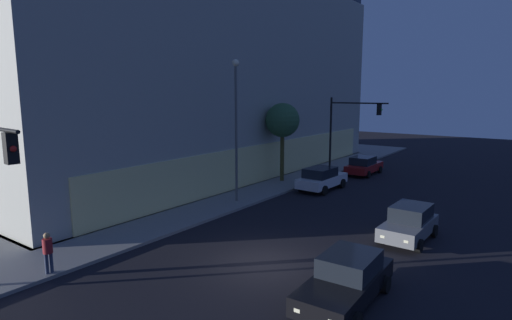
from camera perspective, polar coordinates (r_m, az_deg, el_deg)
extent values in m
plane|color=black|center=(17.70, 1.09, -14.09)|extent=(120.00, 120.00, 0.00)
cube|color=#4C4C51|center=(40.01, -10.48, -0.92)|extent=(37.87, 20.86, 0.15)
cube|color=#F7EB98|center=(33.31, 1.48, -0.12)|extent=(33.72, 0.60, 2.91)
cube|color=#A3A49A|center=(39.43, -10.83, 11.04)|extent=(37.47, 20.46, 16.46)
cube|color=black|center=(13.65, -30.69, 1.40)|extent=(0.34, 0.34, 0.90)
sphere|color=red|center=(13.48, -30.44, 1.34)|extent=(0.18, 0.18, 0.18)
cylinder|color=black|center=(36.79, 10.22, 3.44)|extent=(0.18, 0.18, 6.49)
cylinder|color=black|center=(35.71, 13.99, 7.61)|extent=(0.29, 4.91, 0.12)
cube|color=black|center=(35.18, 16.60, 6.67)|extent=(0.33, 0.33, 0.90)
sphere|color=green|center=(35.13, 16.88, 6.65)|extent=(0.18, 0.18, 0.18)
cylinder|color=#5B5B5B|center=(26.03, -2.75, 3.48)|extent=(0.16, 0.16, 8.52)
sphere|color=#F9EFC6|center=(25.96, -2.82, 13.21)|extent=(0.44, 0.44, 0.44)
cylinder|color=#47421E|center=(32.55, 3.62, 0.37)|extent=(0.31, 0.31, 3.72)
sphere|color=#315B35|center=(32.23, 3.67, 5.50)|extent=(2.65, 2.65, 2.65)
cylinder|color=#2D3851|center=(18.25, -26.36, -12.50)|extent=(0.14, 0.14, 0.80)
cylinder|color=#2D3851|center=(18.17, -26.88, -12.62)|extent=(0.14, 0.14, 0.80)
cylinder|color=maroon|center=(17.98, -26.78, -10.52)|extent=(0.36, 0.36, 0.57)
sphere|color=#A07D51|center=(17.85, -26.88, -9.29)|extent=(0.24, 0.24, 0.24)
cube|color=black|center=(14.83, 12.19, -16.46)|extent=(4.82, 1.99, 0.64)
cube|color=black|center=(14.87, 12.80, -13.65)|extent=(2.20, 1.72, 0.66)
cube|color=#F9F4CC|center=(13.14, 5.76, -19.86)|extent=(0.13, 0.20, 0.12)
cylinder|color=black|center=(14.10, 6.09, -19.17)|extent=(0.63, 0.26, 0.62)
cylinder|color=black|center=(15.97, 17.39, -16.01)|extent=(0.63, 0.26, 0.62)
cylinder|color=black|center=(16.52, 11.07, -14.88)|extent=(0.63, 0.26, 0.62)
cube|color=slate|center=(21.37, 20.25, -8.71)|extent=(4.08, 1.84, 0.66)
cube|color=black|center=(21.46, 20.59, -6.77)|extent=(2.18, 1.62, 0.70)
cube|color=#F9F4CC|center=(19.43, 20.00, -10.49)|extent=(0.12, 0.20, 0.12)
cube|color=#F9F4CC|center=(19.74, 17.06, -10.03)|extent=(0.12, 0.20, 0.12)
cylinder|color=black|center=(20.11, 21.54, -10.91)|extent=(0.62, 0.25, 0.62)
cylinder|color=black|center=(20.60, 16.80, -10.17)|extent=(0.62, 0.25, 0.62)
cylinder|color=black|center=(22.42, 23.31, -8.95)|extent=(0.62, 0.25, 0.62)
cylinder|color=black|center=(22.85, 19.03, -8.34)|extent=(0.62, 0.25, 0.62)
cube|color=silver|center=(30.70, 9.10, -2.80)|extent=(4.65, 1.99, 0.67)
cube|color=black|center=(30.27, 8.83, -1.68)|extent=(2.46, 1.75, 0.66)
cube|color=#F9F4CC|center=(32.92, 10.09, -2.02)|extent=(0.12, 0.20, 0.12)
cube|color=#F9F4CC|center=(32.43, 11.86, -2.24)|extent=(0.12, 0.20, 0.12)
cylinder|color=black|center=(32.44, 8.81, -2.76)|extent=(0.69, 0.26, 0.68)
cylinder|color=black|center=(31.61, 11.82, -3.16)|extent=(0.69, 0.26, 0.68)
cylinder|color=black|center=(30.01, 6.21, -3.68)|extent=(0.69, 0.26, 0.68)
cylinder|color=black|center=(29.11, 9.39, -4.15)|extent=(0.69, 0.26, 0.68)
cube|color=maroon|center=(37.21, 14.67, -0.97)|extent=(4.61, 1.88, 0.63)
cube|color=black|center=(36.79, 14.52, -0.06)|extent=(2.26, 1.67, 0.65)
cube|color=#F9F4CC|center=(39.48, 15.08, -0.41)|extent=(0.12, 0.20, 0.12)
cube|color=#F9F4CC|center=(39.12, 16.59, -0.57)|extent=(0.12, 0.20, 0.12)
cylinder|color=black|center=(38.90, 14.13, -0.99)|extent=(0.61, 0.24, 0.61)
cylinder|color=black|center=(38.29, 16.69, -1.26)|extent=(0.61, 0.24, 0.61)
cylinder|color=black|center=(36.30, 12.49, -1.65)|extent=(0.61, 0.24, 0.61)
cylinder|color=black|center=(35.64, 15.21, -1.95)|extent=(0.61, 0.24, 0.61)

